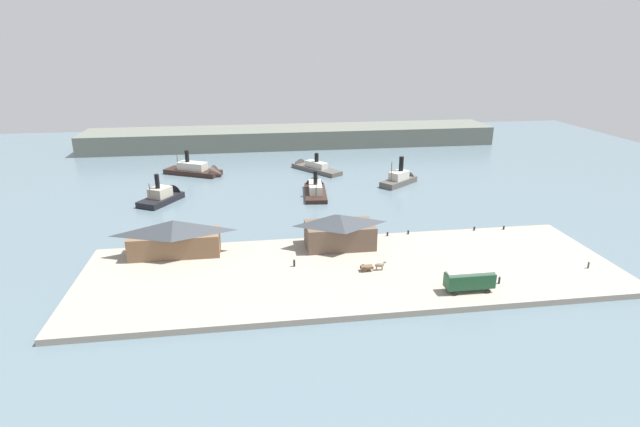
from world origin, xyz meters
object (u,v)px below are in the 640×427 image
(ferry_shed_east_terminal, at_px, (340,230))
(mooring_post_west, at_px, (474,229))
(ferry_moored_west, at_px, (200,171))
(horse_cart, at_px, (372,266))
(pedestrian_walking_west, at_px, (294,263))
(mooring_post_center_east, at_px, (504,228))
(mooring_post_east, at_px, (408,232))
(ferry_approaching_west, at_px, (311,167))
(ferry_approaching_east, at_px, (315,189))
(pedestrian_near_west_shed, at_px, (499,280))
(ferry_shed_central_terminal, at_px, (175,237))
(ferry_moored_east, at_px, (401,179))
(pedestrian_near_east_shed, at_px, (588,265))
(mooring_post_center_west, at_px, (387,234))
(ferry_mid_harbor, at_px, (165,196))
(street_tram, at_px, (470,279))

(ferry_shed_east_terminal, height_order, mooring_post_west, ferry_shed_east_terminal)
(ferry_moored_west, bearing_deg, horse_cart, -64.55)
(pedestrian_walking_west, bearing_deg, mooring_post_center_east, 14.31)
(mooring_post_east, distance_m, ferry_approaching_west, 71.28)
(ferry_approaching_east, bearing_deg, pedestrian_near_west_shed, -68.94)
(ferry_shed_central_terminal, height_order, mooring_post_west, ferry_shed_central_terminal)
(ferry_moored_east, bearing_deg, ferry_approaching_east, -169.42)
(ferry_shed_east_terminal, distance_m, ferry_approaching_west, 74.70)
(ferry_moored_west, bearing_deg, pedestrian_walking_west, -72.69)
(horse_cart, bearing_deg, mooring_post_east, 53.55)
(ferry_approaching_east, bearing_deg, pedestrian_near_east_shed, -53.58)
(mooring_post_east, xyz_separation_m, mooring_post_west, (16.96, 0.06, 0.00))
(ferry_shed_central_terminal, xyz_separation_m, ferry_approaching_east, (37.11, 45.52, -3.99))
(pedestrian_walking_west, height_order, mooring_post_west, pedestrian_walking_west)
(pedestrian_walking_west, distance_m, mooring_post_east, 32.38)
(ferry_moored_west, bearing_deg, mooring_post_center_west, -54.28)
(ferry_shed_central_terminal, bearing_deg, ferry_approaching_east, 50.82)
(ferry_moored_east, height_order, ferry_approaching_east, ferry_moored_east)
(mooring_post_center_east, distance_m, ferry_mid_harbor, 95.92)
(mooring_post_center_east, xyz_separation_m, ferry_moored_east, (-11.79, 47.47, 0.10))
(pedestrian_near_east_shed, distance_m, ferry_moored_west, 125.95)
(mooring_post_center_west, xyz_separation_m, ferry_mid_harbor, (-57.45, 39.91, -0.11))
(mooring_post_west, bearing_deg, mooring_post_center_east, -3.77)
(horse_cart, distance_m, pedestrian_walking_west, 16.15)
(pedestrian_near_west_shed, bearing_deg, ferry_moored_east, 87.49)
(horse_cart, bearing_deg, pedestrian_near_east_shed, -6.93)
(pedestrian_walking_west, relative_size, mooring_post_center_west, 1.93)
(ferry_shed_east_terminal, relative_size, ferry_approaching_east, 0.74)
(horse_cart, distance_m, mooring_post_west, 35.64)
(mooring_post_center_west, bearing_deg, ferry_shed_central_terminal, -175.78)
(ferry_shed_central_terminal, relative_size, mooring_post_east, 21.78)
(pedestrian_near_east_shed, distance_m, ferry_approaching_east, 81.05)
(ferry_shed_central_terminal, bearing_deg, ferry_moored_east, 37.35)
(street_tram, relative_size, ferry_approaching_west, 0.42)
(ferry_shed_east_terminal, bearing_deg, ferry_approaching_west, 87.67)
(mooring_post_east, bearing_deg, pedestrian_walking_west, -154.17)
(ferry_moored_east, bearing_deg, ferry_shed_central_terminal, -142.65)
(ferry_shed_central_terminal, distance_m, mooring_post_west, 71.43)
(pedestrian_walking_west, distance_m, mooring_post_west, 48.22)
(mooring_post_center_west, bearing_deg, mooring_post_center_east, 0.03)
(mooring_post_center_west, distance_m, ferry_moored_west, 84.85)
(ferry_shed_central_terminal, distance_m, ferry_moored_east, 84.29)
(street_tram, relative_size, horse_cart, 1.71)
(mooring_post_center_west, relative_size, ferry_moored_east, 0.06)
(horse_cart, distance_m, ferry_approaching_west, 88.09)
(ferry_approaching_west, xyz_separation_m, ferry_moored_west, (-40.07, -1.29, 0.29))
(mooring_post_west, distance_m, ferry_approaching_west, 76.56)
(ferry_mid_harbor, distance_m, ferry_approaching_east, 45.65)
(ferry_shed_central_terminal, distance_m, pedestrian_walking_west, 27.26)
(pedestrian_near_west_shed, relative_size, ferry_approaching_east, 0.08)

